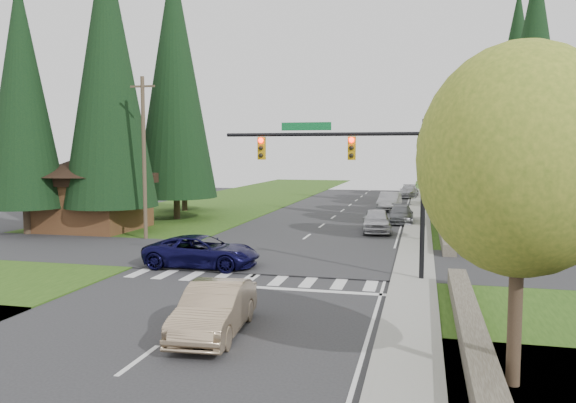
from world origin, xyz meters
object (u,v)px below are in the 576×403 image
at_px(parked_car_c, 389,201).
at_px(parked_car_d, 391,201).
at_px(sedan_champagne, 215,309).
at_px(parked_car_b, 401,214).
at_px(parked_car_e, 409,191).
at_px(suv_navy, 202,252).
at_px(parked_car_a, 377,221).

relative_size(parked_car_c, parked_car_d, 1.33).
height_order(sedan_champagne, parked_car_b, sedan_champagne).
distance_m(sedan_champagne, parked_car_e, 52.49).
distance_m(suv_navy, parked_car_d, 31.80).
distance_m(parked_car_a, parked_car_c, 14.74).
relative_size(parked_car_a, parked_car_e, 0.91).
relative_size(sedan_champagne, parked_car_a, 1.00).
xyz_separation_m(parked_car_a, parked_car_b, (1.40, 5.41, -0.13)).
xyz_separation_m(parked_car_b, parked_car_d, (-1.40, 12.02, -0.02)).
relative_size(suv_navy, parked_car_a, 1.16).
relative_size(parked_car_b, parked_car_d, 1.21).
bearing_deg(parked_car_e, parked_car_c, -91.71).
bearing_deg(parked_car_a, parked_car_b, 70.15).
distance_m(suv_navy, parked_car_a, 15.31).
bearing_deg(parked_car_c, parked_car_b, -77.85).
xyz_separation_m(parked_car_c, parked_car_e, (1.40, 14.95, -0.09)).
bearing_deg(parked_car_b, parked_car_e, 89.01).
distance_m(parked_car_b, parked_car_d, 12.10).
relative_size(parked_car_d, parked_car_e, 0.74).
bearing_deg(parked_car_a, sedan_champagne, -102.92).
relative_size(parked_car_c, parked_car_e, 0.98).
xyz_separation_m(sedan_champagne, parked_car_b, (4.41, 28.02, -0.10)).
bearing_deg(parked_car_b, parked_car_a, -105.49).
height_order(sedan_champagne, parked_car_d, sedan_champagne).
xyz_separation_m(sedan_champagne, suv_navy, (-4.08, 9.04, -0.01)).
bearing_deg(parked_car_e, suv_navy, -97.47).
height_order(parked_car_c, parked_car_d, parked_car_c).
height_order(parked_car_b, parked_car_c, parked_car_c).
xyz_separation_m(parked_car_d, parked_car_e, (1.40, 12.26, 0.10)).
relative_size(parked_car_a, parked_car_c, 0.93).
bearing_deg(parked_car_e, parked_car_d, -92.88).
bearing_deg(suv_navy, parked_car_c, -15.39).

